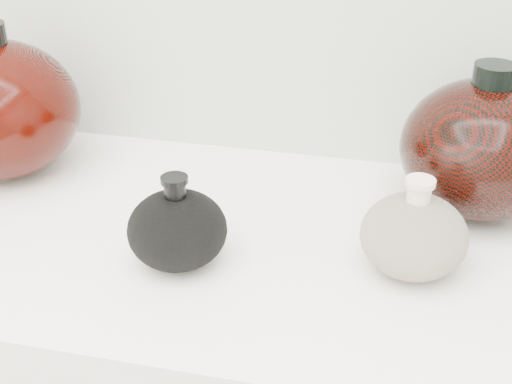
# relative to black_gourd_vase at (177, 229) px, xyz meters

# --- Properties ---
(black_gourd_vase) EXTENTS (0.14, 0.14, 0.11)m
(black_gourd_vase) POSITION_rel_black_gourd_vase_xyz_m (0.00, 0.00, 0.00)
(black_gourd_vase) COLOR black
(black_gourd_vase) RESTS_ON display_counter
(cream_gourd_vase) EXTENTS (0.13, 0.13, 0.12)m
(cream_gourd_vase) POSITION_rel_black_gourd_vase_xyz_m (0.27, 0.04, 0.00)
(cream_gourd_vase) COLOR beige
(cream_gourd_vase) RESTS_ON display_counter
(right_round_pot) EXTENTS (0.26, 0.26, 0.20)m
(right_round_pot) POSITION_rel_black_gourd_vase_xyz_m (0.34, 0.21, 0.04)
(right_round_pot) COLOR black
(right_round_pot) RESTS_ON display_counter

